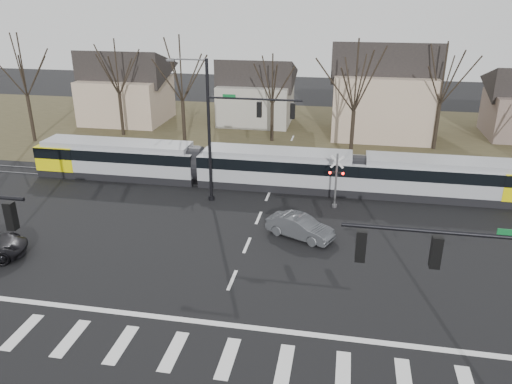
# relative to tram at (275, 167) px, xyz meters

# --- Properties ---
(ground) EXTENTS (140.00, 140.00, 0.00)m
(ground) POSITION_rel_tram_xyz_m (-0.25, -16.00, -1.62)
(ground) COLOR black
(grass_verge) EXTENTS (140.00, 28.00, 0.01)m
(grass_verge) POSITION_rel_tram_xyz_m (-0.25, 16.00, -1.62)
(grass_verge) COLOR #38331E
(grass_verge) RESTS_ON ground
(crosswalk) EXTENTS (27.00, 2.60, 0.01)m
(crosswalk) POSITION_rel_tram_xyz_m (-0.25, -20.00, -1.62)
(crosswalk) COLOR silver
(crosswalk) RESTS_ON ground
(stop_line) EXTENTS (28.00, 0.35, 0.01)m
(stop_line) POSITION_rel_tram_xyz_m (-0.25, -17.80, -1.62)
(stop_line) COLOR silver
(stop_line) RESTS_ON ground
(lane_dashes) EXTENTS (0.18, 30.00, 0.01)m
(lane_dashes) POSITION_rel_tram_xyz_m (-0.25, -0.00, -1.62)
(lane_dashes) COLOR silver
(lane_dashes) RESTS_ON ground
(rail_pair) EXTENTS (90.00, 1.52, 0.06)m
(rail_pair) POSITION_rel_tram_xyz_m (-0.25, -0.20, -1.59)
(rail_pair) COLOR #59595E
(rail_pair) RESTS_ON ground
(tram) EXTENTS (39.30, 2.92, 2.98)m
(tram) POSITION_rel_tram_xyz_m (0.00, 0.00, 0.00)
(tram) COLOR gray
(tram) RESTS_ON ground
(sedan) EXTENTS (4.70, 5.40, 1.41)m
(sedan) POSITION_rel_tram_xyz_m (2.79, -8.33, -0.92)
(sedan) COLOR #404246
(sedan) RESTS_ON ground
(signal_pole_near_right) EXTENTS (6.72, 0.44, 8.00)m
(signal_pole_near_right) POSITION_rel_tram_xyz_m (9.87, -22.00, 3.54)
(signal_pole_near_right) COLOR black
(signal_pole_near_right) RESTS_ON ground
(signal_pole_far) EXTENTS (9.28, 0.44, 10.20)m
(signal_pole_far) POSITION_rel_tram_xyz_m (-2.66, -3.50, 4.08)
(signal_pole_far) COLOR black
(signal_pole_far) RESTS_ON ground
(rail_crossing_signal) EXTENTS (1.08, 0.36, 4.00)m
(rail_crossing_signal) POSITION_rel_tram_xyz_m (4.75, -3.21, 0.26)
(rail_crossing_signal) COLOR #59595B
(rail_crossing_signal) RESTS_ON ground
(tree_row) EXTENTS (59.20, 7.20, 10.00)m
(tree_row) POSITION_rel_tram_xyz_m (1.75, 10.00, 3.38)
(tree_row) COLOR black
(tree_row) RESTS_ON ground
(house_a) EXTENTS (9.72, 8.64, 8.60)m
(house_a) POSITION_rel_tram_xyz_m (-20.25, 18.00, 2.84)
(house_a) COLOR tan
(house_a) RESTS_ON ground
(house_b) EXTENTS (8.64, 7.56, 7.65)m
(house_b) POSITION_rel_tram_xyz_m (-5.25, 20.00, 2.35)
(house_b) COLOR gray
(house_b) RESTS_ON ground
(house_c) EXTENTS (10.80, 8.64, 10.10)m
(house_c) POSITION_rel_tram_xyz_m (8.75, 17.00, 3.61)
(house_c) COLOR tan
(house_c) RESTS_ON ground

